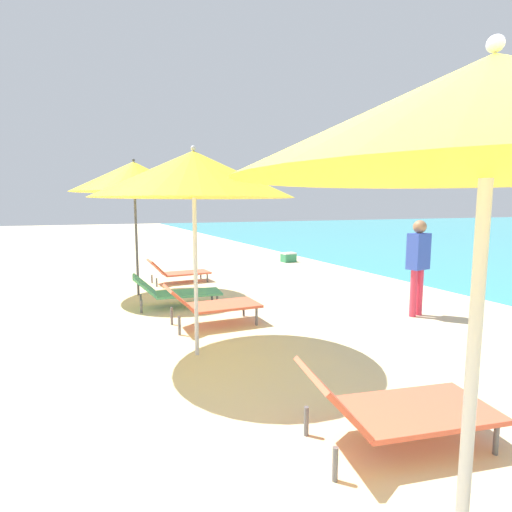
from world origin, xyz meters
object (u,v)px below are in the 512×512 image
(lounger_farthest_inland, at_px, (176,291))
(person_walking_near, at_px, (418,259))
(lounger_second_shoreside, at_px, (211,304))
(umbrella_nearest, at_px, (490,118))
(umbrella_farthest, at_px, (134,177))
(lounger_nearest_shoreside, at_px, (393,407))
(umbrella_second, at_px, (194,175))
(cooler_box, at_px, (288,257))
(lounger_farthest_shoreside, at_px, (178,272))

(lounger_farthest_inland, relative_size, person_walking_near, 1.01)
(lounger_second_shoreside, xyz_separation_m, lounger_farthest_inland, (-0.25, 1.35, -0.05))
(umbrella_nearest, distance_m, umbrella_farthest, 7.42)
(lounger_second_shoreside, bearing_deg, lounger_farthest_inland, 100.91)
(person_walking_near, bearing_deg, lounger_second_shoreside, 64.34)
(lounger_nearest_shoreside, xyz_separation_m, umbrella_second, (-0.88, 2.45, 1.89))
(cooler_box, bearing_deg, lounger_nearest_shoreside, -113.52)
(umbrella_farthest, bearing_deg, lounger_second_shoreside, -73.92)
(umbrella_nearest, distance_m, cooler_box, 11.69)
(lounger_nearest_shoreside, bearing_deg, person_walking_near, 52.90)
(umbrella_nearest, bearing_deg, umbrella_farthest, 92.67)
(lounger_nearest_shoreside, height_order, lounger_farthest_shoreside, lounger_nearest_shoreside)
(umbrella_second, bearing_deg, umbrella_farthest, 93.55)
(person_walking_near, relative_size, cooler_box, 3.36)
(umbrella_nearest, height_order, lounger_second_shoreside, umbrella_nearest)
(umbrella_second, bearing_deg, lounger_farthest_inland, 83.76)
(umbrella_second, relative_size, lounger_farthest_inland, 1.57)
(lounger_second_shoreside, bearing_deg, cooler_box, 52.65)
(umbrella_nearest, height_order, person_walking_near, umbrella_nearest)
(lounger_nearest_shoreside, xyz_separation_m, lounger_second_shoreside, (-0.36, 3.56, 0.03))
(umbrella_second, relative_size, umbrella_farthest, 0.92)
(lounger_nearest_shoreside, height_order, lounger_farthest_inland, lounger_nearest_shoreside)
(umbrella_second, height_order, lounger_farthest_shoreside, umbrella_second)
(umbrella_farthest, relative_size, person_walking_near, 1.72)
(umbrella_farthest, height_order, lounger_farthest_inland, umbrella_farthest)
(umbrella_nearest, bearing_deg, cooler_box, 65.41)
(lounger_second_shoreside, distance_m, lounger_farthest_inland, 1.38)
(umbrella_nearest, xyz_separation_m, umbrella_farthest, (-0.34, 7.40, 0.24))
(lounger_farthest_shoreside, bearing_deg, umbrella_farthest, -139.64)
(lounger_farthest_shoreside, distance_m, cooler_box, 4.59)
(umbrella_nearest, bearing_deg, lounger_nearest_shoreside, 57.86)
(lounger_second_shoreside, bearing_deg, lounger_farthest_shoreside, 85.70)
(lounger_farthest_shoreside, bearing_deg, cooler_box, 23.25)
(umbrella_second, distance_m, person_walking_near, 4.04)
(umbrella_nearest, bearing_deg, lounger_second_shoreside, 85.09)
(lounger_farthest_shoreside, distance_m, person_walking_near, 5.44)
(lounger_second_shoreside, relative_size, lounger_farthest_shoreside, 0.97)
(cooler_box, bearing_deg, umbrella_nearest, -114.59)
(umbrella_second, bearing_deg, umbrella_nearest, -88.24)
(lounger_nearest_shoreside, bearing_deg, lounger_second_shoreside, 106.06)
(lounger_nearest_shoreside, xyz_separation_m, lounger_farthest_inland, (-0.61, 4.91, -0.02))
(umbrella_nearest, xyz_separation_m, lounger_second_shoreside, (0.41, 4.78, -1.81))
(lounger_nearest_shoreside, relative_size, umbrella_farthest, 0.57)
(umbrella_second, xyz_separation_m, umbrella_farthest, (-0.23, 3.73, 0.20))
(umbrella_nearest, distance_m, lounger_nearest_shoreside, 2.34)
(lounger_nearest_shoreside, distance_m, person_walking_near, 4.07)
(lounger_second_shoreside, distance_m, lounger_farthest_shoreside, 3.64)
(lounger_nearest_shoreside, bearing_deg, umbrella_farthest, 110.53)
(umbrella_nearest, relative_size, lounger_nearest_shoreside, 1.54)
(lounger_farthest_inland, bearing_deg, lounger_farthest_shoreside, 82.87)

